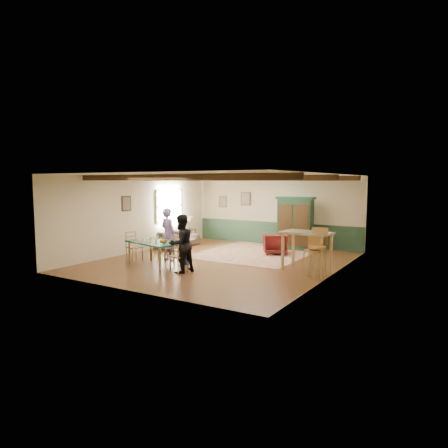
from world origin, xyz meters
The scene contains 35 objects.
floor centered at (0.00, 0.00, 0.00)m, with size 8.00×8.00×0.00m, color #4F2D16.
wall_back centered at (0.00, 4.00, 1.35)m, with size 7.00×0.02×2.70m, color beige.
wall_left centered at (-3.50, 0.00, 1.35)m, with size 0.02×8.00×2.70m, color beige.
wall_right centered at (3.50, 0.00, 1.35)m, with size 0.02×8.00×2.70m, color beige.
ceiling centered at (0.00, 0.00, 2.70)m, with size 7.00×8.00×0.02m, color white.
wainscot_back centered at (0.00, 3.98, 0.45)m, with size 6.95×0.03×0.90m, color #1F3A26.
ceiling_beam_front centered at (0.00, -2.30, 2.61)m, with size 6.95×0.16×0.16m, color black.
ceiling_beam_mid centered at (0.00, 0.40, 2.61)m, with size 6.95×0.16×0.16m, color black.
ceiling_beam_back centered at (0.00, 3.00, 2.61)m, with size 6.95×0.16×0.16m, color black.
window_left centered at (-3.47, 1.70, 1.55)m, with size 0.06×1.60×1.30m, color white, non-canonical shape.
picture_left_wall centered at (-3.47, -0.60, 1.75)m, with size 0.04×0.42×0.52m, color gray, non-canonical shape.
picture_back_a centered at (-1.30, 3.97, 1.80)m, with size 0.45×0.04×0.55m, color gray, non-canonical shape.
picture_back_b centered at (-2.40, 3.97, 1.65)m, with size 0.38×0.04×0.48m, color gray, non-canonical shape.
dining_table centered at (-1.31, -1.63, 0.37)m, with size 1.75×0.97×0.73m, color #1E6151, non-canonical shape.
dining_chair_far_left centered at (-1.53, -0.85, 0.46)m, with size 0.41×0.43×0.93m, color #A38451, non-canonical shape.
dining_chair_far_right centered at (-0.77, -1.03, 0.46)m, with size 0.41×0.43×0.93m, color #A38451, non-canonical shape.
dining_chair_end_left centered at (-2.40, -1.37, 0.46)m, with size 0.41×0.43×0.93m, color #A38451, non-canonical shape.
dining_chair_end_right centered at (-0.22, -1.89, 0.46)m, with size 0.41×0.43×0.93m, color #A38451, non-canonical shape.
person_man centered at (-1.51, -0.78, 0.84)m, with size 0.61×0.40×1.68m, color #795999.
person_woman centered at (-0.12, -1.91, 0.80)m, with size 0.78×0.61×1.61m, color black.
person_child centered at (-0.75, -0.96, 0.49)m, with size 0.48×0.31×0.98m, color #244090.
cat centered at (-0.81, -1.85, 0.82)m, with size 0.35×0.14×0.18m, color orange, non-canonical shape.
place_setting_near_left centered at (-1.89, -1.74, 0.79)m, with size 0.39×0.29×0.11m, color orange, non-canonical shape.
place_setting_near_center centered at (-1.27, -1.89, 0.79)m, with size 0.39×0.29×0.11m, color orange, non-canonical shape.
place_setting_far_left centered at (-1.77, -1.26, 0.79)m, with size 0.39×0.29×0.11m, color orange, non-canonical shape.
place_setting_far_right centered at (-0.73, -1.51, 0.79)m, with size 0.39×0.29×0.11m, color orange, non-canonical shape.
area_rug centered at (0.23, 1.89, 0.01)m, with size 3.55×4.21×0.01m, color beige.
armoire centered at (1.15, 3.29, 0.98)m, with size 1.38×0.55×1.95m, color #143420.
armchair centered at (0.90, 2.06, 0.36)m, with size 0.77×0.80×0.73m, color #420D10.
sofa centered at (-2.97, 1.54, 0.29)m, with size 2.01×0.79×0.59m, color #433229.
end_table centered at (-3.22, 2.63, 0.28)m, with size 0.46×0.46×0.56m, color black, non-canonical shape.
table_lamp centered at (-3.22, 2.63, 0.82)m, with size 0.28×0.28×0.51m, color beige, non-canonical shape.
counter_table centered at (2.77, 0.00, 0.56)m, with size 1.34×0.78×1.12m, color tan, non-canonical shape.
bar_stool_left centered at (3.07, -0.45, 0.55)m, with size 0.39×0.43×1.10m, color tan, non-canonical shape.
bar_stool_right centered at (3.22, -0.43, 0.64)m, with size 0.45×0.50×1.29m, color tan, non-canonical shape.
Camera 1 is at (6.52, -10.49, 2.48)m, focal length 32.00 mm.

